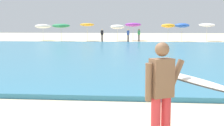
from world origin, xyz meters
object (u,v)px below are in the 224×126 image
object	(u,v)px
beachgoer_near_row_mid	(102,35)
beachgoer_near_row_left	(139,35)
beach_umbrella_6	(182,25)
beach_umbrella_2	(87,25)
beach_umbrella_5	(168,26)
beach_umbrella_0	(43,26)
beach_umbrella_1	(61,26)
beach_umbrella_4	(133,25)
beach_umbrella_3	(117,27)
beach_umbrella_7	(207,25)
surfer_with_board	(173,87)
beachgoer_near_row_right	(128,35)

from	to	relation	value
beachgoer_near_row_mid	beachgoer_near_row_left	bearing A→B (deg)	5.06
beach_umbrella_6	beach_umbrella_2	bearing A→B (deg)	176.13
beach_umbrella_2	beach_umbrella_5	distance (m)	10.42
beach_umbrella_2	beachgoer_near_row_mid	distance (m)	2.87
beach_umbrella_0	beach_umbrella_1	world-z (taller)	beach_umbrella_0
beach_umbrella_0	beachgoer_near_row_mid	size ratio (longest dim) A/B	1.41
beach_umbrella_4	beachgoer_near_row_left	world-z (taller)	beach_umbrella_4
beach_umbrella_0	beach_umbrella_4	size ratio (longest dim) A/B	0.93
beach_umbrella_3	beach_umbrella_4	size ratio (longest dim) A/B	0.88
beach_umbrella_4	beach_umbrella_7	xyz separation A→B (m)	(9.57, -0.30, -0.04)
surfer_with_board	beach_umbrella_2	size ratio (longest dim) A/B	0.92
beach_umbrella_3	beachgoer_near_row_right	distance (m)	3.07
beachgoer_near_row_right	beach_umbrella_4	bearing A→B (deg)	81.50
beach_umbrella_1	beach_umbrella_2	xyz separation A→B (m)	(3.15, 1.28, 0.14)
beach_umbrella_2	beachgoer_near_row_mid	size ratio (longest dim) A/B	1.47
beach_umbrella_4	beach_umbrella_6	world-z (taller)	beach_umbrella_4
beach_umbrella_5	beach_umbrella_1	bearing A→B (deg)	-178.37
beach_umbrella_1	beach_umbrella_4	size ratio (longest dim) A/B	0.95
beach_umbrella_3	beachgoer_near_row_right	size ratio (longest dim) A/B	1.34
beach_umbrella_0	beach_umbrella_3	distance (m)	9.95
beach_umbrella_0	beach_umbrella_3	size ratio (longest dim) A/B	1.06
beach_umbrella_3	beach_umbrella_7	distance (m)	11.62
beach_umbrella_0	beach_umbrella_4	bearing A→B (deg)	5.20
beach_umbrella_5	beach_umbrella_4	bearing A→B (deg)	153.13
surfer_with_board	beach_umbrella_1	xyz separation A→B (m)	(-10.71, 34.27, 0.94)
beach_umbrella_0	beach_umbrella_7	bearing A→B (deg)	2.09
beach_umbrella_0	beach_umbrella_5	size ratio (longest dim) A/B	1.00
beach_umbrella_2	beachgoer_near_row_mid	xyz separation A→B (m)	(2.14, -1.44, -1.26)
beach_umbrella_0	beach_umbrella_3	bearing A→B (deg)	1.03
beach_umbrella_6	beach_umbrella_7	distance (m)	3.90
surfer_with_board	beachgoer_near_row_left	bearing A→B (deg)	91.32
surfer_with_board	beach_umbrella_0	distance (m)	38.31
beachgoer_near_row_left	beach_umbrella_6	bearing A→B (deg)	2.30
beach_umbrella_0	beach_umbrella_2	world-z (taller)	beach_umbrella_2
beach_umbrella_1	beachgoer_near_row_left	bearing A→B (deg)	1.44
beach_umbrella_4	beach_umbrella_6	bearing A→B (deg)	-19.41
surfer_with_board	beachgoer_near_row_right	world-z (taller)	surfer_with_board
beach_umbrella_4	beachgoer_near_row_right	world-z (taller)	beach_umbrella_4
beach_umbrella_0	beachgoer_near_row_right	world-z (taller)	beach_umbrella_0
beach_umbrella_2	beach_umbrella_3	distance (m)	3.96
beach_umbrella_6	beachgoer_near_row_left	world-z (taller)	beach_umbrella_6
beach_umbrella_3	beach_umbrella_5	world-z (taller)	beach_umbrella_5
beach_umbrella_5	beach_umbrella_7	distance (m)	5.49
beach_umbrella_0	beach_umbrella_1	distance (m)	3.26
beach_umbrella_0	beachgoer_near_row_left	size ratio (longest dim) A/B	1.41
beach_umbrella_2	beach_umbrella_3	bearing A→B (deg)	6.34
beach_umbrella_6	beach_umbrella_3	bearing A→B (deg)	171.28
beach_umbrella_4	beach_umbrella_7	world-z (taller)	beach_umbrella_4
beach_umbrella_0	beachgoer_near_row_left	distance (m)	12.89
beach_umbrella_1	beach_umbrella_3	bearing A→B (deg)	13.66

